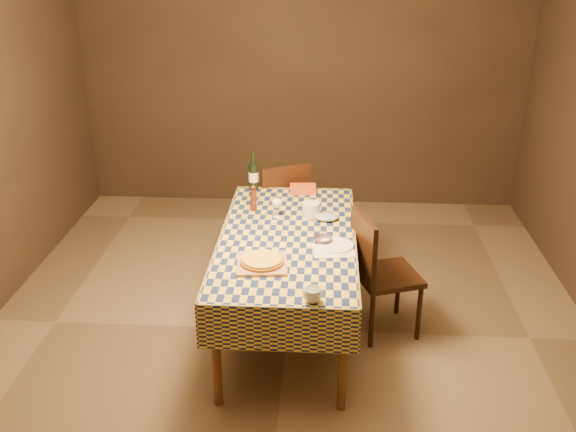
{
  "coord_description": "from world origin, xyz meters",
  "views": [
    {
      "loc": [
        0.24,
        -3.98,
        2.69
      ],
      "look_at": [
        0.0,
        0.05,
        0.9
      ],
      "focal_mm": 40.0,
      "sensor_mm": 36.0,
      "label": 1
    }
  ],
  "objects_px": {
    "wine_bottle": "(253,176)",
    "chair_far": "(282,207)",
    "dining_table": "(288,246)",
    "white_plate": "(336,245)",
    "chair_right": "(377,268)",
    "cutting_board": "(262,264)",
    "bowl": "(322,240)",
    "pizza": "(262,260)"
  },
  "relations": [
    {
      "from": "pizza",
      "to": "white_plate",
      "type": "xyz_separation_m",
      "value": [
        0.46,
        0.29,
        -0.03
      ]
    },
    {
      "from": "dining_table",
      "to": "pizza",
      "type": "relative_size",
      "value": 5.84
    },
    {
      "from": "wine_bottle",
      "to": "chair_far",
      "type": "height_order",
      "value": "wine_bottle"
    },
    {
      "from": "chair_right",
      "to": "white_plate",
      "type": "bearing_deg",
      "value": -151.23
    },
    {
      "from": "bowl",
      "to": "chair_far",
      "type": "height_order",
      "value": "chair_far"
    },
    {
      "from": "bowl",
      "to": "chair_right",
      "type": "xyz_separation_m",
      "value": [
        0.39,
        0.12,
        -0.27
      ]
    },
    {
      "from": "wine_bottle",
      "to": "chair_right",
      "type": "distance_m",
      "value": 1.32
    },
    {
      "from": "wine_bottle",
      "to": "white_plate",
      "type": "relative_size",
      "value": 1.3
    },
    {
      "from": "bowl",
      "to": "pizza",
      "type": "bearing_deg",
      "value": -137.63
    },
    {
      "from": "dining_table",
      "to": "pizza",
      "type": "xyz_separation_m",
      "value": [
        -0.13,
        -0.43,
        0.11
      ]
    },
    {
      "from": "pizza",
      "to": "chair_far",
      "type": "bearing_deg",
      "value": 89.32
    },
    {
      "from": "cutting_board",
      "to": "pizza",
      "type": "xyz_separation_m",
      "value": [
        -0.0,
        -0.0,
        0.02
      ]
    },
    {
      "from": "chair_far",
      "to": "pizza",
      "type": "bearing_deg",
      "value": -90.68
    },
    {
      "from": "pizza",
      "to": "wine_bottle",
      "type": "relative_size",
      "value": 1.01
    },
    {
      "from": "bowl",
      "to": "chair_far",
      "type": "relative_size",
      "value": 0.13
    },
    {
      "from": "cutting_board",
      "to": "pizza",
      "type": "bearing_deg",
      "value": -104.04
    },
    {
      "from": "bowl",
      "to": "chair_right",
      "type": "height_order",
      "value": "chair_right"
    },
    {
      "from": "cutting_board",
      "to": "white_plate",
      "type": "xyz_separation_m",
      "value": [
        0.46,
        0.29,
        -0.0
      ]
    },
    {
      "from": "dining_table",
      "to": "white_plate",
      "type": "relative_size",
      "value": 7.68
    },
    {
      "from": "chair_far",
      "to": "chair_right",
      "type": "xyz_separation_m",
      "value": [
        0.75,
        -1.05,
        0.0
      ]
    },
    {
      "from": "dining_table",
      "to": "bowl",
      "type": "xyz_separation_m",
      "value": [
        0.24,
        -0.08,
        0.1
      ]
    },
    {
      "from": "cutting_board",
      "to": "white_plate",
      "type": "height_order",
      "value": "cutting_board"
    },
    {
      "from": "pizza",
      "to": "chair_far",
      "type": "relative_size",
      "value": 0.34
    },
    {
      "from": "pizza",
      "to": "white_plate",
      "type": "relative_size",
      "value": 1.31
    },
    {
      "from": "dining_table",
      "to": "pizza",
      "type": "distance_m",
      "value": 0.46
    },
    {
      "from": "chair_far",
      "to": "wine_bottle",
      "type": "bearing_deg",
      "value": -133.67
    },
    {
      "from": "white_plate",
      "to": "chair_right",
      "type": "relative_size",
      "value": 0.26
    },
    {
      "from": "cutting_board",
      "to": "pizza",
      "type": "relative_size",
      "value": 0.99
    },
    {
      "from": "dining_table",
      "to": "cutting_board",
      "type": "bearing_deg",
      "value": -107.47
    },
    {
      "from": "white_plate",
      "to": "dining_table",
      "type": "bearing_deg",
      "value": 157.77
    },
    {
      "from": "bowl",
      "to": "wine_bottle",
      "type": "distance_m",
      "value": 1.11
    },
    {
      "from": "dining_table",
      "to": "pizza",
      "type": "bearing_deg",
      "value": -107.47
    },
    {
      "from": "pizza",
      "to": "bowl",
      "type": "distance_m",
      "value": 0.51
    },
    {
      "from": "wine_bottle",
      "to": "chair_far",
      "type": "bearing_deg",
      "value": 46.33
    },
    {
      "from": "cutting_board",
      "to": "bowl",
      "type": "bearing_deg",
      "value": 42.37
    },
    {
      "from": "cutting_board",
      "to": "white_plate",
      "type": "bearing_deg",
      "value": 32.26
    },
    {
      "from": "wine_bottle",
      "to": "chair_far",
      "type": "xyz_separation_m",
      "value": [
        0.21,
        0.22,
        -0.36
      ]
    },
    {
      "from": "cutting_board",
      "to": "chair_right",
      "type": "distance_m",
      "value": 0.93
    },
    {
      "from": "white_plate",
      "to": "chair_far",
      "type": "height_order",
      "value": "chair_far"
    },
    {
      "from": "wine_bottle",
      "to": "chair_far",
      "type": "distance_m",
      "value": 0.48
    },
    {
      "from": "wine_bottle",
      "to": "chair_far",
      "type": "relative_size",
      "value": 0.33
    },
    {
      "from": "pizza",
      "to": "wine_bottle",
      "type": "xyz_separation_m",
      "value": [
        -0.19,
        1.29,
        0.08
      ]
    }
  ]
}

